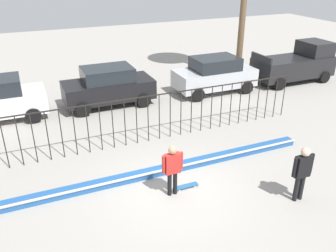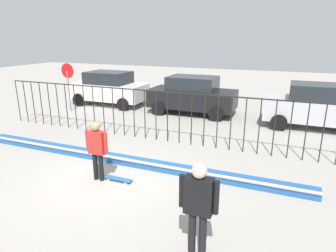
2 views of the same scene
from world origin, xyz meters
name	(u,v)px [view 2 (image 2 of 2)]	position (x,y,z in m)	size (l,w,h in m)	color
ground_plane	(105,178)	(0.00, 0.00, 0.00)	(60.00, 60.00, 0.00)	#9E9991
bowl_coping_ledge	(124,160)	(0.00, 1.08, 0.12)	(11.00, 0.40, 0.27)	#235699
perimeter_fence	(156,110)	(0.00, 3.47, 1.16)	(14.04, 0.04, 1.90)	black
skateboarder	(97,146)	(-0.09, -0.12, 1.00)	(0.67, 0.25, 1.67)	black
skateboard	(118,179)	(0.44, 0.01, 0.06)	(0.80, 0.20, 0.07)	#26598C
camera_operator	(198,201)	(3.25, -1.85, 1.06)	(0.72, 0.27, 1.77)	black
parked_car_white	(109,88)	(-5.04, 8.01, 0.97)	(4.30, 2.12, 1.90)	silver
parked_car_black	(192,95)	(0.02, 7.84, 0.97)	(4.30, 2.12, 1.90)	black
parked_car_silver	(318,106)	(5.72, 7.48, 0.97)	(4.30, 2.12, 1.90)	#B7BABF
stop_sign	(68,81)	(-6.10, 5.90, 1.62)	(0.76, 0.07, 2.50)	slate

